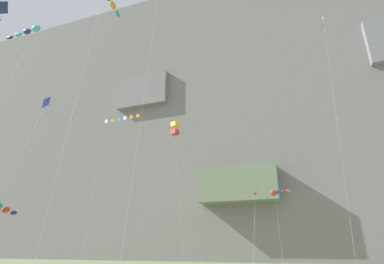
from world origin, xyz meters
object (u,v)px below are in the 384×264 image
at_px(kite_delta_mid_left, 253,196).
at_px(kite_windsock_mid_right, 278,192).
at_px(kite_windsock_high_right, 28,31).
at_px(kite_banner_near_cliff, 120,122).
at_px(kite_diamond_high_left, 44,107).
at_px(kite_banner_far_right, 326,49).
at_px(kite_box_front_field, 175,129).
at_px(kite_diamond_upper_left, 1,13).

height_order(kite_delta_mid_left, kite_windsock_mid_right, kite_windsock_mid_right).
xyz_separation_m(kite_windsock_high_right, kite_delta_mid_left, (31.06, 7.05, -25.36)).
bearing_deg(kite_windsock_mid_right, kite_banner_near_cliff, -156.28).
height_order(kite_windsock_high_right, kite_diamond_high_left, kite_windsock_high_right).
xyz_separation_m(kite_banner_far_right, kite_delta_mid_left, (-11.00, -6.96, -21.53)).
bearing_deg(kite_banner_near_cliff, kite_box_front_field, 36.04).
xyz_separation_m(kite_banner_near_cliff, kite_diamond_upper_left, (-5.06, -18.61, 7.12)).
xyz_separation_m(kite_diamond_high_left, kite_box_front_field, (7.20, 19.91, 3.98)).
bearing_deg(kite_banner_far_right, kite_box_front_field, 175.66).
relative_size(kite_diamond_high_left, kite_diamond_upper_left, 0.61).
distance_m(kite_diamond_high_left, kite_windsock_mid_right, 33.82).
bearing_deg(kite_banner_near_cliff, kite_diamond_high_left, -90.27).
bearing_deg(kite_delta_mid_left, kite_diamond_upper_left, -149.43).
bearing_deg(kite_windsock_high_right, kite_banner_near_cliff, 44.79).
relative_size(kite_banner_far_right, kite_diamond_high_left, 1.87).
distance_m(kite_delta_mid_left, kite_diamond_upper_left, 35.82).
bearing_deg(kite_delta_mid_left, kite_diamond_high_left, -151.41).
bearing_deg(kite_diamond_high_left, kite_windsock_mid_right, 47.66).
height_order(kite_delta_mid_left, kite_diamond_upper_left, kite_diamond_upper_left).
bearing_deg(kite_banner_far_right, kite_diamond_high_left, -150.08).
bearing_deg(kite_banner_near_cliff, kite_delta_mid_left, -10.05).
bearing_deg(kite_banner_far_right, kite_banner_near_cliff, -173.89).
height_order(kite_banner_far_right, kite_windsock_high_right, kite_banner_far_right).
distance_m(kite_banner_far_right, kite_diamond_high_left, 38.33).
xyz_separation_m(kite_windsock_high_right, kite_diamond_high_left, (10.66, -4.07, -16.32)).
relative_size(kite_banner_near_cliff, kite_box_front_field, 1.00).
relative_size(kite_banner_far_right, kite_diamond_upper_left, 1.14).
relative_size(kite_diamond_upper_left, kite_windsock_mid_right, 2.74).
relative_size(kite_diamond_upper_left, kite_box_front_field, 1.37).
relative_size(kite_windsock_high_right, kite_banner_near_cliff, 1.54).
height_order(kite_banner_near_cliff, kite_box_front_field, same).
bearing_deg(kite_windsock_mid_right, kite_diamond_upper_left, -133.90).
bearing_deg(kite_delta_mid_left, kite_box_front_field, 146.34).
relative_size(kite_diamond_high_left, kite_box_front_field, 0.84).
xyz_separation_m(kite_windsock_high_right, kite_diamond_upper_left, (5.67, -7.96, -5.04)).
bearing_deg(kite_windsock_high_right, kite_box_front_field, 41.57).
relative_size(kite_banner_far_right, kite_windsock_mid_right, 3.13).
bearing_deg(kite_diamond_upper_left, kite_windsock_high_right, 125.46).
relative_size(kite_diamond_high_left, kite_windsock_mid_right, 1.68).
bearing_deg(kite_banner_far_right, kite_delta_mid_left, -147.69).
bearing_deg(kite_diamond_upper_left, kite_banner_far_right, 31.11).
bearing_deg(kite_box_front_field, kite_windsock_mid_right, 16.90).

